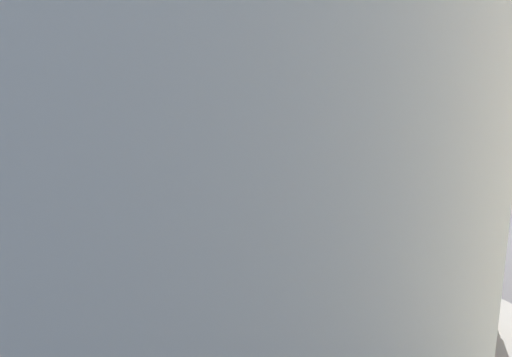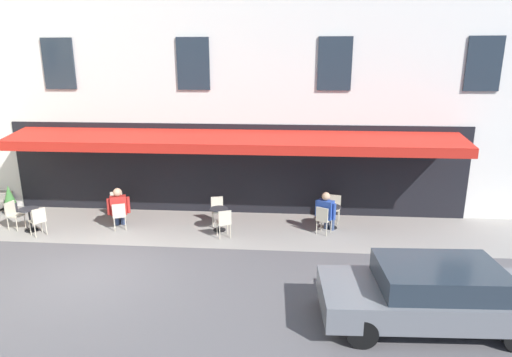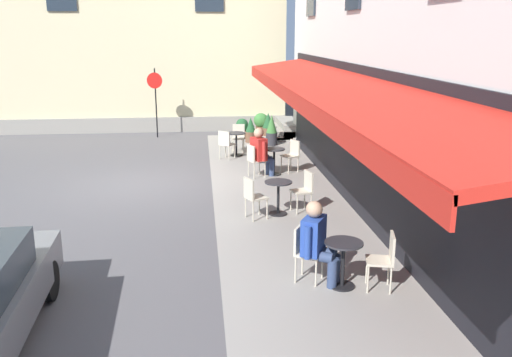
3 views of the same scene
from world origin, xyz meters
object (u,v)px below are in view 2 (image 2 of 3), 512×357
at_px(cafe_chair_cream_kerbside, 217,208).
at_px(seated_companion_in_red, 119,207).
at_px(cafe_chair_cream_under_awning, 38,219).
at_px(cafe_table_far_end, 331,214).
at_px(cafe_chair_cream_near_door, 334,206).
at_px(cafe_chair_cream_corner_right, 224,221).
at_px(cafe_chair_cream_corner_left, 323,218).
at_px(cafe_table_near_entrance, 219,216).
at_px(parked_car_grey, 430,293).
at_px(cafe_table_mid_terrace, 30,216).
at_px(cafe_chair_cream_facing_street, 119,214).
at_px(seated_patron_in_blue, 326,211).
at_px(potted_plant_under_sign, 10,201).
at_px(cafe_chair_cream_by_window, 13,213).
at_px(cafe_chair_cream_back_row, 117,202).
at_px(cafe_table_streetside, 119,209).

distance_m(cafe_chair_cream_kerbside, seated_companion_in_red, 3.20).
height_order(cafe_chair_cream_under_awning, cafe_table_far_end, cafe_chair_cream_under_awning).
bearing_deg(cafe_chair_cream_near_door, cafe_table_far_end, 76.73).
relative_size(cafe_chair_cream_corner_right, cafe_chair_cream_corner_left, 1.00).
relative_size(cafe_table_near_entrance, cafe_chair_cream_kerbside, 0.82).
bearing_deg(cafe_chair_cream_kerbside, cafe_chair_cream_corner_left, 169.24).
bearing_deg(seated_companion_in_red, parked_car_grey, 150.89).
distance_m(cafe_chair_cream_kerbside, cafe_table_mid_terrace, 5.99).
relative_size(cafe_chair_cream_facing_street, seated_patron_in_blue, 0.68).
distance_m(cafe_table_near_entrance, cafe_chair_cream_corner_right, 0.63).
bearing_deg(parked_car_grey, potted_plant_under_sign, -23.53).
bearing_deg(cafe_table_mid_terrace, cafe_chair_cream_corner_right, 179.38).
height_order(cafe_chair_cream_near_door, seated_companion_in_red, seated_companion_in_red).
xyz_separation_m(cafe_table_mid_terrace, potted_plant_under_sign, (1.56, -1.36, 0.04)).
distance_m(cafe_chair_cream_under_awning, cafe_chair_cream_facing_street, 2.42).
bearing_deg(seated_companion_in_red, cafe_table_far_end, -175.73).
xyz_separation_m(cafe_chair_cream_under_awning, cafe_chair_cream_facing_street, (-2.32, -0.67, 0.00)).
bearing_deg(parked_car_grey, cafe_chair_cream_by_window, -20.02).
distance_m(cafe_table_near_entrance, cafe_chair_cream_facing_street, 3.22).
bearing_deg(cafe_chair_cream_back_row, cafe_chair_cream_kerbside, 174.89).
xyz_separation_m(cafe_chair_cream_by_window, cafe_table_streetside, (-3.22, -0.77, -0.06)).
distance_m(cafe_table_near_entrance, cafe_chair_cream_by_window, 6.68).
bearing_deg(cafe_chair_cream_by_window, cafe_chair_cream_kerbside, -171.17).
distance_m(cafe_table_near_entrance, potted_plant_under_sign, 7.65).
relative_size(cafe_chair_cream_by_window, seated_patron_in_blue, 0.68).
relative_size(cafe_table_near_entrance, cafe_chair_cream_corner_right, 0.82).
xyz_separation_m(cafe_chair_cream_corner_right, cafe_chair_cream_back_row, (4.00, -1.51, 0.00)).
height_order(cafe_chair_cream_corner_right, seated_patron_in_blue, seated_patron_in_blue).
bearing_deg(potted_plant_under_sign, cafe_chair_cream_corner_right, 169.73).
xyz_separation_m(cafe_table_near_entrance, seated_patron_in_blue, (-3.40, -0.14, 0.22)).
xyz_separation_m(cafe_table_far_end, cafe_chair_cream_near_door, (-0.15, -0.62, 0.06)).
xyz_separation_m(cafe_chair_cream_by_window, cafe_chair_cream_facing_street, (-3.46, -0.19, 0.00)).
distance_m(cafe_table_mid_terrace, cafe_chair_cream_facing_street, 2.85).
distance_m(cafe_table_far_end, seated_patron_in_blue, 0.47).
bearing_deg(cafe_chair_cream_facing_street, parked_car_grey, 151.71).
distance_m(cafe_table_far_end, parked_car_grey, 5.42).
bearing_deg(cafe_chair_cream_under_awning, parked_car_grey, 160.28).
bearing_deg(cafe_chair_cream_under_awning, seated_patron_in_blue, -173.49).
relative_size(cafe_chair_cream_corner_left, cafe_chair_cream_near_door, 1.00).
relative_size(cafe_chair_cream_under_awning, cafe_chair_cream_by_window, 1.00).
xyz_separation_m(cafe_chair_cream_under_awning, seated_companion_in_red, (-2.24, -0.87, 0.18)).
height_order(cafe_chair_cream_by_window, cafe_chair_cream_corner_left, same).
distance_m(cafe_chair_cream_corner_right, cafe_chair_cream_kerbside, 1.26).
height_order(cafe_chair_cream_kerbside, cafe_table_far_end, cafe_chair_cream_kerbside).
bearing_deg(cafe_chair_cream_back_row, seated_patron_in_blue, 173.70).
bearing_deg(cafe_table_streetside, cafe_chair_cream_kerbside, -175.87).
xyz_separation_m(cafe_chair_cream_corner_right, parked_car_grey, (-4.87, 4.12, 0.16)).
bearing_deg(cafe_chair_cream_corner_right, cafe_chair_cream_by_window, -1.49).
bearing_deg(cafe_chair_cream_kerbside, cafe_chair_cream_near_door, -172.60).
relative_size(cafe_table_streetside, cafe_chair_cream_corner_left, 0.82).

